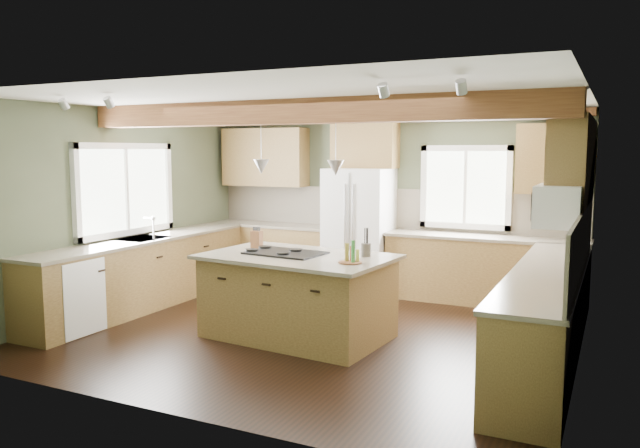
% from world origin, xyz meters
% --- Properties ---
extents(floor, '(5.60, 5.60, 0.00)m').
position_xyz_m(floor, '(0.00, 0.00, 0.00)').
color(floor, black).
rests_on(floor, ground).
extents(ceiling, '(5.60, 5.60, 0.00)m').
position_xyz_m(ceiling, '(0.00, 0.00, 2.60)').
color(ceiling, silver).
rests_on(ceiling, wall_back).
extents(wall_back, '(5.60, 0.00, 5.60)m').
position_xyz_m(wall_back, '(0.00, 2.50, 1.30)').
color(wall_back, '#3F4732').
rests_on(wall_back, ground).
extents(wall_left, '(0.00, 5.00, 5.00)m').
position_xyz_m(wall_left, '(-2.80, 0.00, 1.30)').
color(wall_left, '#3F4732').
rests_on(wall_left, ground).
extents(wall_right, '(0.00, 5.00, 5.00)m').
position_xyz_m(wall_right, '(2.80, 0.00, 1.30)').
color(wall_right, '#3F4732').
rests_on(wall_right, ground).
extents(ceiling_beam, '(5.55, 0.26, 0.26)m').
position_xyz_m(ceiling_beam, '(0.00, -0.25, 2.47)').
color(ceiling_beam, '#4D2616').
rests_on(ceiling_beam, ceiling).
extents(soffit_trim, '(5.55, 0.20, 0.10)m').
position_xyz_m(soffit_trim, '(0.00, 2.40, 2.54)').
color(soffit_trim, '#4D2616').
rests_on(soffit_trim, ceiling).
extents(backsplash_back, '(5.58, 0.03, 0.58)m').
position_xyz_m(backsplash_back, '(0.00, 2.48, 1.21)').
color(backsplash_back, brown).
rests_on(backsplash_back, wall_back).
extents(backsplash_right, '(0.03, 3.70, 0.58)m').
position_xyz_m(backsplash_right, '(2.78, 0.05, 1.21)').
color(backsplash_right, brown).
rests_on(backsplash_right, wall_right).
extents(base_cab_back_left, '(2.02, 0.60, 0.88)m').
position_xyz_m(base_cab_back_left, '(-1.79, 2.20, 0.44)').
color(base_cab_back_left, brown).
rests_on(base_cab_back_left, floor).
extents(counter_back_left, '(2.06, 0.64, 0.04)m').
position_xyz_m(counter_back_left, '(-1.79, 2.20, 0.90)').
color(counter_back_left, '#4C4538').
rests_on(counter_back_left, base_cab_back_left).
extents(base_cab_back_right, '(2.62, 0.60, 0.88)m').
position_xyz_m(base_cab_back_right, '(1.49, 2.20, 0.44)').
color(base_cab_back_right, brown).
rests_on(base_cab_back_right, floor).
extents(counter_back_right, '(2.66, 0.64, 0.04)m').
position_xyz_m(counter_back_right, '(1.49, 2.20, 0.90)').
color(counter_back_right, '#4C4538').
rests_on(counter_back_right, base_cab_back_right).
extents(base_cab_left, '(0.60, 3.70, 0.88)m').
position_xyz_m(base_cab_left, '(-2.50, 0.05, 0.44)').
color(base_cab_left, brown).
rests_on(base_cab_left, floor).
extents(counter_left, '(0.64, 3.74, 0.04)m').
position_xyz_m(counter_left, '(-2.50, 0.05, 0.90)').
color(counter_left, '#4C4538').
rests_on(counter_left, base_cab_left).
extents(base_cab_right, '(0.60, 3.70, 0.88)m').
position_xyz_m(base_cab_right, '(2.50, 0.05, 0.44)').
color(base_cab_right, brown).
rests_on(base_cab_right, floor).
extents(counter_right, '(0.64, 3.74, 0.04)m').
position_xyz_m(counter_right, '(2.50, 0.05, 0.90)').
color(counter_right, '#4C4538').
rests_on(counter_right, base_cab_right).
extents(upper_cab_back_left, '(1.40, 0.35, 0.90)m').
position_xyz_m(upper_cab_back_left, '(-1.99, 2.33, 1.95)').
color(upper_cab_back_left, brown).
rests_on(upper_cab_back_left, wall_back).
extents(upper_cab_over_fridge, '(0.96, 0.35, 0.70)m').
position_xyz_m(upper_cab_over_fridge, '(-0.30, 2.33, 2.15)').
color(upper_cab_over_fridge, brown).
rests_on(upper_cab_over_fridge, wall_back).
extents(upper_cab_right, '(0.35, 2.20, 0.90)m').
position_xyz_m(upper_cab_right, '(2.62, 0.90, 1.95)').
color(upper_cab_right, brown).
rests_on(upper_cab_right, wall_right).
extents(upper_cab_back_corner, '(0.90, 0.35, 0.90)m').
position_xyz_m(upper_cab_back_corner, '(2.30, 2.33, 1.95)').
color(upper_cab_back_corner, brown).
rests_on(upper_cab_back_corner, wall_back).
extents(window_left, '(0.04, 1.60, 1.05)m').
position_xyz_m(window_left, '(-2.78, 0.05, 1.55)').
color(window_left, white).
rests_on(window_left, wall_left).
extents(window_back, '(1.10, 0.04, 1.00)m').
position_xyz_m(window_back, '(1.15, 2.48, 1.55)').
color(window_back, white).
rests_on(window_back, wall_back).
extents(sink, '(0.50, 0.65, 0.03)m').
position_xyz_m(sink, '(-2.50, 0.05, 0.91)').
color(sink, '#262628').
rests_on(sink, counter_left).
extents(faucet, '(0.02, 0.02, 0.28)m').
position_xyz_m(faucet, '(-2.32, 0.05, 1.05)').
color(faucet, '#B2B2B7').
rests_on(faucet, sink).
extents(dishwasher, '(0.60, 0.60, 0.84)m').
position_xyz_m(dishwasher, '(-2.49, -1.25, 0.43)').
color(dishwasher, white).
rests_on(dishwasher, floor).
extents(oven, '(0.60, 0.72, 0.84)m').
position_xyz_m(oven, '(2.49, -1.25, 0.43)').
color(oven, white).
rests_on(oven, floor).
extents(microwave, '(0.40, 0.70, 0.38)m').
position_xyz_m(microwave, '(2.58, -0.05, 1.55)').
color(microwave, white).
rests_on(microwave, wall_right).
extents(pendant_left, '(0.18, 0.18, 0.16)m').
position_xyz_m(pendant_left, '(-0.54, -0.20, 1.88)').
color(pendant_left, '#B2B2B7').
rests_on(pendant_left, ceiling).
extents(pendant_right, '(0.18, 0.18, 0.16)m').
position_xyz_m(pendant_right, '(0.41, -0.29, 1.88)').
color(pendant_right, '#B2B2B7').
rests_on(pendant_right, ceiling).
extents(refrigerator, '(0.90, 0.74, 1.80)m').
position_xyz_m(refrigerator, '(-0.30, 2.12, 0.90)').
color(refrigerator, silver).
rests_on(refrigerator, floor).
extents(island, '(2.00, 1.33, 0.88)m').
position_xyz_m(island, '(-0.07, -0.25, 0.44)').
color(island, brown).
rests_on(island, floor).
extents(island_top, '(2.14, 1.47, 0.04)m').
position_xyz_m(island_top, '(-0.07, -0.25, 0.90)').
color(island_top, '#4C4538').
rests_on(island_top, island).
extents(cooktop, '(0.87, 0.62, 0.02)m').
position_xyz_m(cooktop, '(-0.22, -0.23, 0.93)').
color(cooktop, black).
rests_on(cooktop, island_top).
extents(knife_block, '(0.12, 0.10, 0.20)m').
position_xyz_m(knife_block, '(-0.74, 0.00, 1.02)').
color(knife_block, brown).
rests_on(knife_block, island_top).
extents(utensil_crock, '(0.12, 0.12, 0.14)m').
position_xyz_m(utensil_crock, '(0.64, -0.00, 0.99)').
color(utensil_crock, '#483E3A').
rests_on(utensil_crock, island_top).
extents(bottle_tray, '(0.30, 0.30, 0.22)m').
position_xyz_m(bottle_tray, '(0.64, -0.45, 1.03)').
color(bottle_tray, brown).
rests_on(bottle_tray, island_top).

